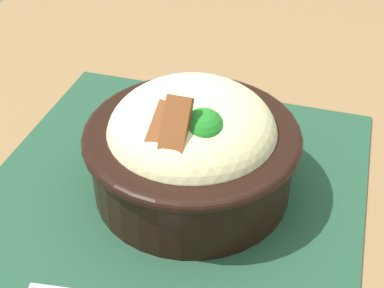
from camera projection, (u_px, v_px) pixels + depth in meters
The scene contains 3 objects.
table at pixel (169, 258), 0.54m from camera, with size 1.30×0.78×0.73m.
placemat at pixel (153, 223), 0.47m from camera, with size 0.43×0.34×0.00m, color #1E422D.
bowl at pixel (192, 146), 0.48m from camera, with size 0.21×0.21×0.12m.
Camera 1 is at (0.33, 0.13, 1.07)m, focal length 51.49 mm.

